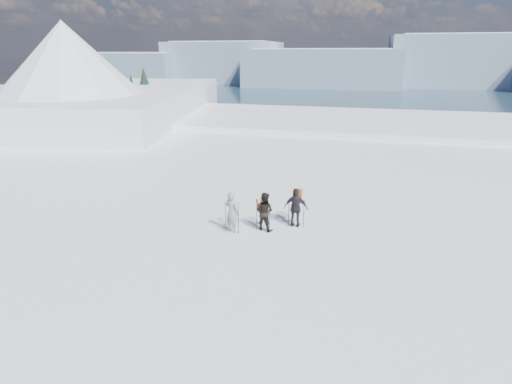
% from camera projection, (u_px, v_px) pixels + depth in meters
% --- Properties ---
extents(lake_basin, '(820.00, 820.00, 71.62)m').
position_uv_depth(lake_basin, '(337.00, 184.00, 42.52)').
color(lake_basin, white).
rests_on(lake_basin, ground).
extents(far_mountain_range, '(770.00, 110.00, 53.00)m').
position_uv_depth(far_mountain_range, '(389.00, 64.00, 423.80)').
color(far_mountain_range, slate).
rests_on(far_mountain_range, ground).
extents(near_ridge, '(31.37, 35.68, 25.62)m').
position_uv_depth(near_ridge, '(109.00, 144.00, 47.10)').
color(near_ridge, white).
rests_on(near_ridge, ground).
extents(skier_grey, '(0.74, 0.62, 1.72)m').
position_uv_depth(skier_grey, '(232.00, 212.00, 15.83)').
color(skier_grey, gray).
rests_on(skier_grey, ground).
extents(skier_dark, '(0.92, 0.80, 1.61)m').
position_uv_depth(skier_dark, '(264.00, 211.00, 16.04)').
color(skier_dark, black).
rests_on(skier_dark, ground).
extents(skier_pack, '(0.98, 0.43, 1.66)m').
position_uv_depth(skier_pack, '(296.00, 208.00, 16.32)').
color(skier_pack, black).
rests_on(skier_pack, ground).
extents(backpack, '(0.36, 0.21, 0.54)m').
position_uv_depth(backpack, '(298.00, 180.00, 16.18)').
color(backpack, '#BF4E11').
rests_on(backpack, skier_pack).
extents(ski_poles, '(2.98, 1.26, 1.34)m').
position_uv_depth(ski_poles, '(263.00, 216.00, 16.04)').
color(ski_poles, black).
rests_on(ski_poles, ground).
extents(skis_loose, '(0.65, 1.69, 0.03)m').
position_uv_depth(skis_loose, '(259.00, 206.00, 18.80)').
color(skis_loose, black).
rests_on(skis_loose, ground).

